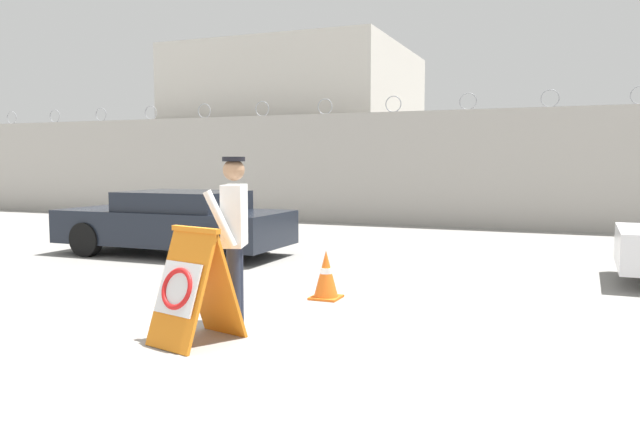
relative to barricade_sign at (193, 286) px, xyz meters
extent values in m
plane|color=gray|center=(-0.30, 0.97, -0.57)|extent=(90.00, 90.00, 0.00)
cube|color=#ADA8A0|center=(-0.30, 12.12, 1.02)|extent=(36.00, 0.30, 3.18)
torus|color=gray|center=(-15.83, 12.12, 2.83)|extent=(0.47, 0.03, 0.47)
torus|color=gray|center=(-13.76, 12.12, 2.83)|extent=(0.47, 0.03, 0.47)
torus|color=gray|center=(-11.69, 12.12, 2.83)|extent=(0.47, 0.03, 0.47)
torus|color=gray|center=(-9.62, 12.12, 2.83)|extent=(0.47, 0.03, 0.47)
torus|color=gray|center=(-7.55, 12.12, 2.83)|extent=(0.47, 0.03, 0.47)
torus|color=gray|center=(-5.48, 12.12, 2.83)|extent=(0.47, 0.03, 0.47)
torus|color=gray|center=(-3.41, 12.12, 2.83)|extent=(0.47, 0.03, 0.47)
torus|color=gray|center=(-1.34, 12.12, 2.83)|extent=(0.47, 0.03, 0.47)
torus|color=gray|center=(0.73, 12.12, 2.83)|extent=(0.47, 0.03, 0.47)
torus|color=gray|center=(2.80, 12.12, 2.83)|extent=(0.47, 0.03, 0.47)
torus|color=gray|center=(4.87, 12.12, 2.83)|extent=(0.47, 0.03, 0.47)
cube|color=beige|center=(-6.32, 16.91, 2.39)|extent=(7.93, 7.37, 5.91)
cube|color=orange|center=(-0.04, -0.14, -0.02)|extent=(0.69, 0.56, 1.11)
cube|color=orange|center=(0.06, 0.24, -0.02)|extent=(0.69, 0.56, 1.11)
cube|color=orange|center=(0.01, 0.05, 0.55)|extent=(0.64, 0.22, 0.05)
cube|color=white|center=(-0.05, -0.18, 0.00)|extent=(0.54, 0.32, 0.49)
torus|color=red|center=(-0.05, -0.19, 0.00)|extent=(0.44, 0.28, 0.40)
cylinder|color=#232838|center=(0.01, 0.85, -0.14)|extent=(0.15, 0.15, 0.87)
cylinder|color=#232838|center=(0.06, 0.68, -0.14)|extent=(0.15, 0.15, 0.87)
cube|color=silver|center=(0.04, 0.77, 0.63)|extent=(0.36, 0.50, 0.67)
sphere|color=#936B4C|center=(0.04, 0.77, 1.12)|extent=(0.23, 0.23, 0.23)
cylinder|color=silver|center=(-0.06, 1.03, 0.64)|extent=(0.09, 0.09, 0.63)
cylinder|color=silver|center=(0.03, 0.47, 0.62)|extent=(0.36, 0.20, 0.61)
cylinder|color=black|center=(0.04, 0.77, 1.24)|extent=(0.25, 0.25, 0.05)
cube|color=orange|center=(-1.07, 1.95, -0.55)|extent=(0.41, 0.41, 0.03)
cone|color=orange|center=(-1.07, 1.95, -0.21)|extent=(0.35, 0.35, 0.65)
cylinder|color=white|center=(-1.07, 1.95, -0.18)|extent=(0.18, 0.18, 0.09)
cube|color=orange|center=(0.48, 2.34, -0.55)|extent=(0.37, 0.37, 0.03)
cone|color=orange|center=(0.48, 2.34, -0.24)|extent=(0.32, 0.32, 0.60)
cylinder|color=white|center=(0.48, 2.34, -0.21)|extent=(0.16, 0.16, 0.08)
cylinder|color=black|center=(-5.03, 4.00, -0.25)|extent=(0.65, 0.20, 0.65)
cylinder|color=black|center=(-5.02, 5.72, -0.25)|extent=(0.65, 0.20, 0.65)
cylinder|color=black|center=(-2.28, 4.00, -0.25)|extent=(0.65, 0.20, 0.65)
cylinder|color=black|center=(-2.28, 5.71, -0.25)|extent=(0.65, 0.20, 0.65)
cube|color=black|center=(-3.65, 4.86, -0.03)|extent=(4.43, 1.84, 0.63)
cube|color=black|center=(-3.43, 4.86, 0.47)|extent=(2.13, 1.65, 0.36)
camera|label=1|loc=(3.42, -5.10, 1.21)|focal=35.00mm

